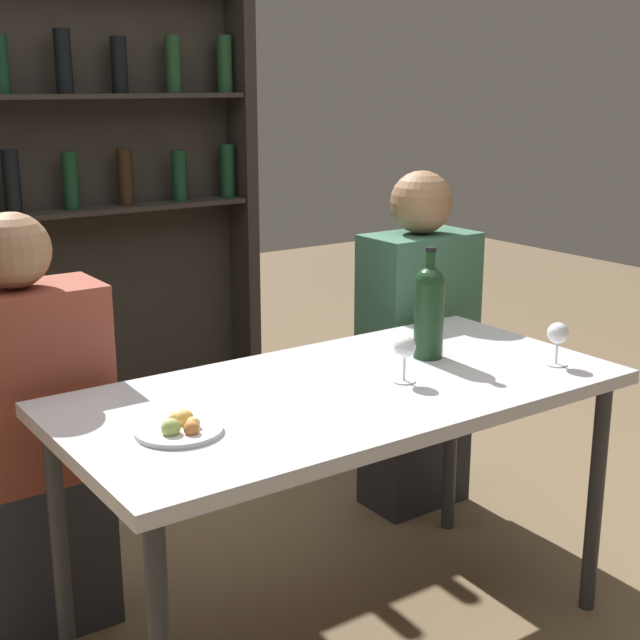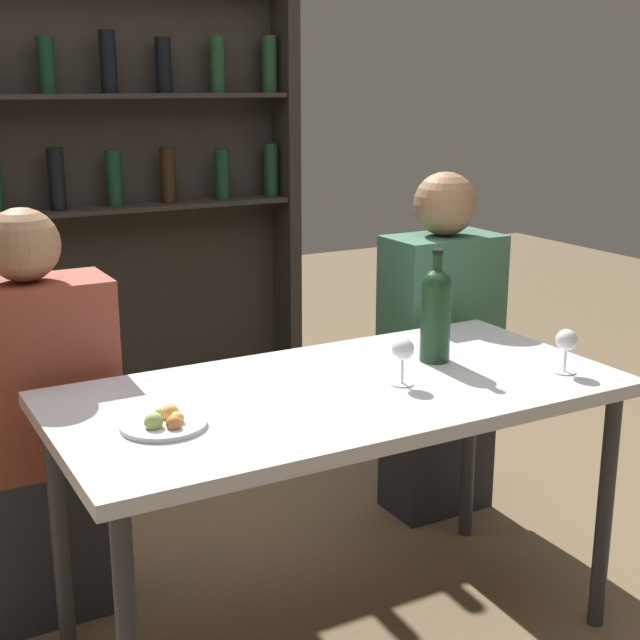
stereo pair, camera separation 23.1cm
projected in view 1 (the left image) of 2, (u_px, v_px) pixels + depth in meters
name	position (u px, v px, depth m)	size (l,w,h in m)	color
ground_plane	(342.00, 635.00, 2.45)	(10.00, 10.00, 0.00)	brown
dining_table	(344.00, 409.00, 2.28)	(1.45, 0.71, 0.73)	silver
wine_rack_wall	(66.00, 166.00, 3.71)	(1.70, 0.21, 2.16)	#28231E
wine_bottle	(429.00, 308.00, 2.46)	(0.08, 0.08, 0.31)	#19381E
wine_glass_0	(558.00, 335.00, 2.41)	(0.06, 0.06, 0.12)	silver
wine_glass_1	(405.00, 349.00, 2.27)	(0.06, 0.06, 0.12)	silver
food_plate_0	(180.00, 428.00, 1.96)	(0.20, 0.20, 0.05)	silver
seated_person_left	(30.00, 446.00, 2.36)	(0.42, 0.22, 1.17)	#26262B
seated_person_right	(417.00, 352.00, 3.10)	(0.39, 0.22, 1.19)	#26262B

